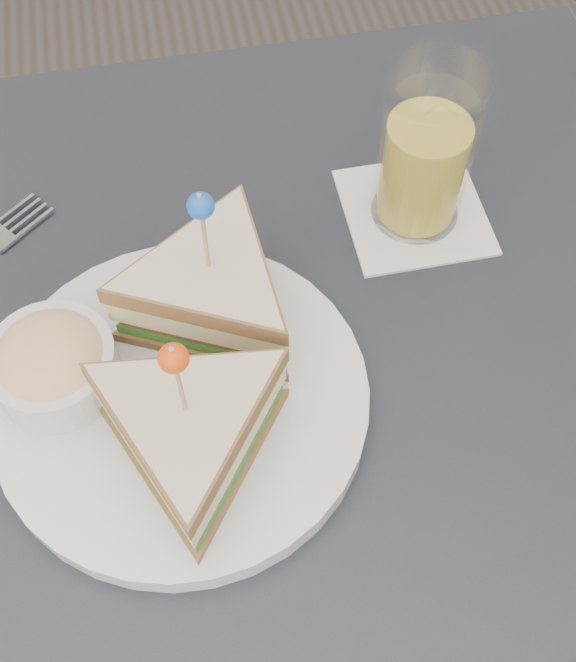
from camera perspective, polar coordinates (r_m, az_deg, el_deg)
The scene contains 4 objects.
ground_plane at distance 1.38m, azimuth -0.35°, elevation -18.38°, with size 3.50×3.50×0.00m, color #3F3833.
table at distance 0.74m, azimuth -0.62°, elevation -5.96°, with size 0.80×0.80×0.75m.
plate_meal at distance 0.63m, azimuth -7.25°, elevation -2.60°, with size 0.38×0.38×0.17m.
drink_set at distance 0.72m, azimuth 9.38°, elevation 11.66°, with size 0.13×0.13×0.16m.
Camera 1 is at (-0.05, -0.32, 1.34)m, focal length 45.00 mm.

